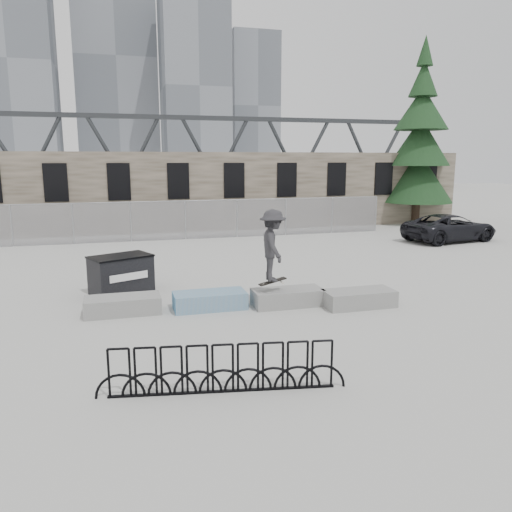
# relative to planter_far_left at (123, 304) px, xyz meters

# --- Properties ---
(ground) EXTENTS (120.00, 120.00, 0.00)m
(ground) POSITION_rel_planter_far_left_xyz_m (3.37, -0.22, -0.26)
(ground) COLOR #A4A4A0
(ground) RESTS_ON ground
(stone_wall) EXTENTS (36.00, 2.58, 4.50)m
(stone_wall) POSITION_rel_planter_far_left_xyz_m (3.37, 16.02, 2.00)
(stone_wall) COLOR brown
(stone_wall) RESTS_ON ground
(chainlink_fence) EXTENTS (22.06, 0.06, 2.02)m
(chainlink_fence) POSITION_rel_planter_far_left_xyz_m (3.37, 12.28, 0.78)
(chainlink_fence) COLOR gray
(chainlink_fence) RESTS_ON ground
(planter_far_left) EXTENTS (2.00, 0.90, 0.47)m
(planter_far_left) POSITION_rel_planter_far_left_xyz_m (0.00, 0.00, 0.00)
(planter_far_left) COLOR gray
(planter_far_left) RESTS_ON ground
(planter_center_left) EXTENTS (2.00, 0.90, 0.47)m
(planter_center_left) POSITION_rel_planter_far_left_xyz_m (2.35, -0.18, 0.00)
(planter_center_left) COLOR teal
(planter_center_left) RESTS_ON ground
(planter_center_right) EXTENTS (2.00, 0.90, 0.47)m
(planter_center_right) POSITION_rel_planter_far_left_xyz_m (4.55, -0.47, 0.00)
(planter_center_right) COLOR gray
(planter_center_right) RESTS_ON ground
(planter_offset) EXTENTS (2.00, 0.90, 0.47)m
(planter_offset) POSITION_rel_planter_far_left_xyz_m (6.46, -1.12, 0.00)
(planter_offset) COLOR gray
(planter_offset) RESTS_ON ground
(dumpster) EXTENTS (2.10, 1.75, 1.19)m
(dumpster) POSITION_rel_planter_far_left_xyz_m (0.00, 2.20, 0.34)
(dumpster) COLOR black
(dumpster) RESTS_ON ground
(bike_rack) EXTENTS (4.44, 0.78, 0.90)m
(bike_rack) POSITION_rel_planter_far_left_xyz_m (1.64, -5.29, 0.18)
(bike_rack) COLOR black
(bike_rack) RESTS_ON ground
(spruce_tree) EXTENTS (4.41, 4.41, 11.50)m
(spruce_tree) POSITION_rel_planter_far_left_xyz_m (18.55, 14.66, 4.63)
(spruce_tree) COLOR #38281E
(spruce_tree) RESTS_ON ground
(skyline_towers) EXTENTS (58.00, 28.00, 48.00)m
(skyline_towers) POSITION_rel_planter_far_left_xyz_m (2.37, 93.59, 20.54)
(skyline_towers) COLOR slate
(skyline_towers) RESTS_ON ground
(truss_bridge) EXTENTS (70.00, 3.00, 9.80)m
(truss_bridge) POSITION_rel_planter_far_left_xyz_m (13.37, 54.78, 3.88)
(truss_bridge) COLOR #2D3033
(truss_bridge) RESTS_ON ground
(suv) EXTENTS (5.25, 3.04, 1.38)m
(suv) POSITION_rel_planter_far_left_xyz_m (16.24, 8.07, 0.43)
(suv) COLOR black
(suv) RESTS_ON ground
(skateboarder) EXTENTS (0.84, 1.34, 2.10)m
(skateboarder) POSITION_rel_planter_far_left_xyz_m (4.06, -0.56, 1.52)
(skateboarder) COLOR #2C2B2E
(skateboarder) RESTS_ON ground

